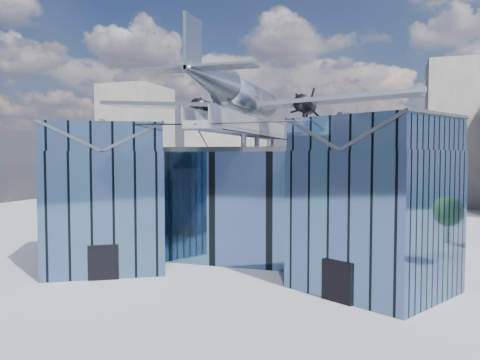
% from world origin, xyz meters
% --- Properties ---
extents(ground_plane, '(120.00, 120.00, 0.00)m').
position_xyz_m(ground_plane, '(0.00, 0.00, 0.00)').
color(ground_plane, gray).
extents(museum, '(32.88, 24.50, 17.60)m').
position_xyz_m(museum, '(0.00, 5.82, 5.54)').
color(museum, '#415E85').
rests_on(museum, ground).
extents(bg_towers, '(77.00, 24.50, 26.00)m').
position_xyz_m(bg_towers, '(1.45, 50.49, 10.01)').
color(bg_towers, slate).
rests_on(bg_towers, ground).
extents(tree_side_w, '(3.88, 3.88, 5.92)m').
position_xyz_m(tree_side_w, '(-23.32, 10.72, 4.01)').
color(tree_side_w, black).
rests_on(tree_side_w, ground).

